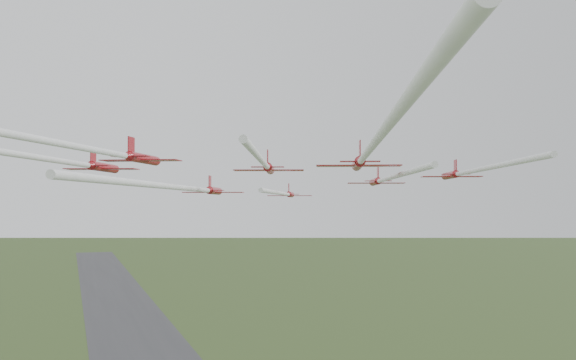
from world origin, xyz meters
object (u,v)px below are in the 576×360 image
object	(u,v)px
jet_lead	(285,194)
jet_row4_right	(367,153)
jet_row2_right	(385,179)
jet_row3_mid	(265,165)
jet_row3_left	(75,163)
jet_row4_left	(69,145)
jet_row2_left	(192,189)
jet_row3_right	(467,172)

from	to	relation	value
jet_lead	jet_row4_right	size ratio (longest dim) A/B	0.76
jet_lead	jet_row2_right	world-z (taller)	jet_row2_right
jet_row2_right	jet_row3_mid	xyz separation A→B (m)	(-17.75, -2.85, 1.47)
jet_row3_left	jet_row4_left	xyz separation A→B (m)	(-0.65, -21.89, 0.30)
jet_row2_left	jet_row3_left	xyz separation A→B (m)	(-14.30, -1.43, 2.93)
jet_row2_left	jet_row4_left	bearing A→B (deg)	-100.98
jet_row3_left	jet_row3_mid	size ratio (longest dim) A/B	0.98
jet_row2_right	jet_row3_mid	size ratio (longest dim) A/B	1.06
jet_row2_right	jet_row3_left	bearing A→B (deg)	-163.25
jet_row3_mid	jet_row4_right	world-z (taller)	jet_row3_mid
jet_row2_left	jet_row4_left	xyz separation A→B (m)	(-14.95, -23.32, 3.23)
jet_lead	jet_row3_left	world-z (taller)	jet_row3_left
jet_lead	jet_row2_right	distance (m)	21.07
jet_row2_left	jet_row3_right	xyz separation A→B (m)	(30.14, -16.30, 1.88)
jet_row3_left	jet_row4_left	size ratio (longest dim) A/B	0.74
jet_row3_left	jet_row3_mid	distance (m)	22.77
jet_row3_right	jet_row4_right	xyz separation A→B (m)	(-20.73, -15.60, 0.67)
jet_row4_left	jet_row4_right	xyz separation A→B (m)	(24.36, -8.59, -0.68)
jet_row3_right	jet_row3_mid	bearing A→B (deg)	179.16
jet_row2_left	jet_row4_left	size ratio (longest dim) A/B	1.03
jet_lead	jet_row2_left	bearing A→B (deg)	-115.93
jet_row3_left	jet_row4_right	world-z (taller)	jet_row3_left
jet_row3_left	jet_row4_right	size ratio (longest dim) A/B	0.75
jet_row2_left	jet_row3_left	world-z (taller)	jet_row3_left
jet_row3_right	jet_row4_left	distance (m)	45.66
jet_row2_right	jet_row4_right	bearing A→B (deg)	-99.54
jet_row4_right	jet_row2_right	bearing A→B (deg)	82.41
jet_row2_right	jet_row4_left	distance (m)	44.86
jet_lead	jet_row3_left	bearing A→B (deg)	-129.14
jet_row3_mid	jet_row4_left	bearing A→B (deg)	-124.59
jet_row2_left	jet_lead	bearing A→B (deg)	62.57
jet_row2_left	jet_row3_mid	world-z (taller)	jet_row3_mid
jet_lead	jet_row2_left	xyz separation A→B (m)	(-17.79, -15.40, 0.39)
jet_row2_right	jet_row4_left	world-z (taller)	jet_row4_left
jet_row2_left	jet_row3_left	size ratio (longest dim) A/B	1.38
jet_row3_left	jet_row3_mid	xyz separation A→B (m)	(22.09, -5.52, -0.08)
jet_row2_left	jet_row3_right	world-z (taller)	jet_row3_right
jet_row3_mid	jet_row2_left	bearing A→B (deg)	157.94
jet_row4_left	jet_row4_right	world-z (taller)	jet_row4_left
jet_lead	jet_row3_mid	size ratio (longest dim) A/B	1.00
jet_lead	jet_row3_mid	xyz separation A→B (m)	(-9.99, -22.35, 3.25)
jet_row2_right	jet_row4_left	xyz separation A→B (m)	(-40.50, -19.22, 1.84)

